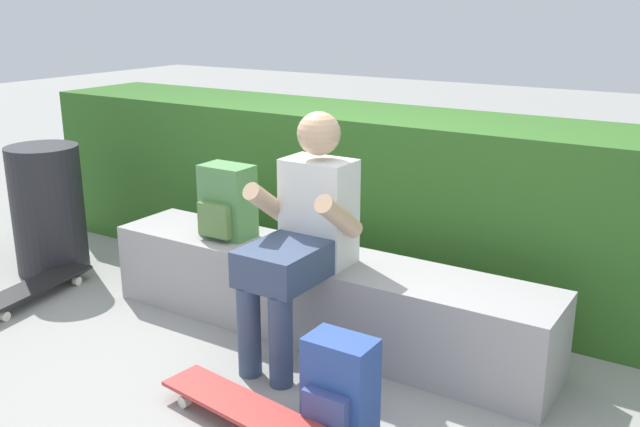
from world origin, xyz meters
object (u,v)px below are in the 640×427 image
at_px(skateboard_beside_bench, 32,288).
at_px(backpack_on_ground, 339,386).
at_px(backpack_on_bench, 227,202).
at_px(bench_main, 319,295).
at_px(trash_bin, 48,209).
at_px(skateboard_near_person, 242,407).
at_px(person_skater, 303,231).

bearing_deg(skateboard_beside_bench, backpack_on_ground, -3.90).
bearing_deg(backpack_on_bench, skateboard_beside_bench, -153.89).
xyz_separation_m(skateboard_beside_bench, backpack_on_ground, (2.19, -0.15, 0.12)).
bearing_deg(bench_main, backpack_on_bench, -179.08).
bearing_deg(trash_bin, skateboard_beside_bench, -51.62).
height_order(skateboard_beside_bench, trash_bin, trash_bin).
xyz_separation_m(backpack_on_ground, trash_bin, (-2.49, 0.54, 0.22)).
bearing_deg(skateboard_near_person, backpack_on_ground, 27.84).
relative_size(backpack_on_ground, trash_bin, 0.49).
distance_m(bench_main, person_skater, 0.47).
relative_size(backpack_on_bench, trash_bin, 0.49).
bearing_deg(skateboard_beside_bench, backpack_on_bench, 26.11).
bearing_deg(backpack_on_ground, skateboard_near_person, -152.16).
relative_size(skateboard_near_person, backpack_on_ground, 2.05).
distance_m(person_skater, backpack_on_ground, 0.81).
bearing_deg(bench_main, skateboard_beside_bench, -162.19).
bearing_deg(skateboard_near_person, person_skater, 101.41).
xyz_separation_m(bench_main, trash_bin, (-1.96, -0.15, 0.19)).
distance_m(bench_main, skateboard_beside_bench, 1.74).
distance_m(skateboard_near_person, backpack_on_ground, 0.42).
xyz_separation_m(person_skater, trash_bin, (-2.00, 0.07, -0.23)).
bearing_deg(skateboard_beside_bench, skateboard_near_person, -10.45).
bearing_deg(skateboard_near_person, backpack_on_bench, 131.74).
distance_m(skateboard_beside_bench, backpack_on_bench, 1.31).
xyz_separation_m(backpack_on_bench, trash_bin, (-1.37, -0.14, -0.22)).
distance_m(skateboard_near_person, backpack_on_bench, 1.28).
bearing_deg(trash_bin, backpack_on_ground, -12.12).
distance_m(bench_main, backpack_on_ground, 0.87).
bearing_deg(backpack_on_bench, trash_bin, -174.35).
bearing_deg(bench_main, trash_bin, -175.77).
bearing_deg(trash_bin, bench_main, 4.23).
bearing_deg(skateboard_beside_bench, person_skater, 10.63).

